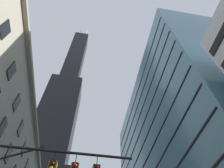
% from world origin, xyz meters
% --- Properties ---
extents(dark_skyscraper, '(26.62, 26.62, 202.86)m').
position_xyz_m(dark_skyscraper, '(-17.31, 75.11, 59.74)').
color(dark_skyscraper, black).
rests_on(dark_skyscraper, ground).
extents(glass_office_midrise, '(15.76, 46.19, 49.11)m').
position_xyz_m(glass_office_midrise, '(18.83, 28.19, 24.56)').
color(glass_office_midrise, teal).
rests_on(glass_office_midrise, ground).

